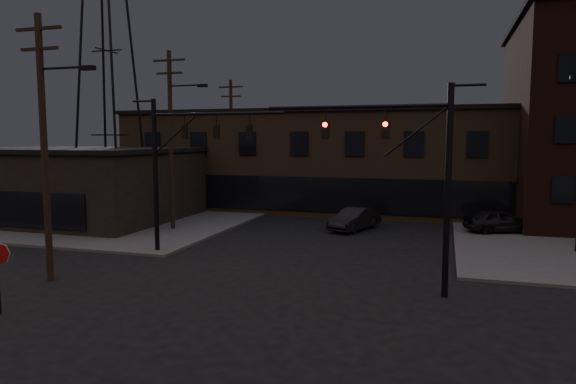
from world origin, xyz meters
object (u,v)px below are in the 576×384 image
object	(u,v)px
traffic_signal_near	(417,167)
traffic_signal_far	(177,158)
parked_car_lot_a	(500,221)
car_crossing	(355,219)

from	to	relation	value
traffic_signal_near	traffic_signal_far	world-z (taller)	same
traffic_signal_near	parked_car_lot_a	distance (m)	15.49
traffic_signal_near	car_crossing	xyz separation A→B (m)	(-4.56, 13.21, -4.20)
traffic_signal_near	traffic_signal_far	xyz separation A→B (m)	(-12.07, 3.50, 0.08)
traffic_signal_far	car_crossing	world-z (taller)	traffic_signal_far
parked_car_lot_a	car_crossing	world-z (taller)	parked_car_lot_a
traffic_signal_far	parked_car_lot_a	size ratio (longest dim) A/B	1.87
traffic_signal_far	parked_car_lot_a	world-z (taller)	traffic_signal_far
traffic_signal_far	traffic_signal_near	bearing A→B (deg)	-16.17
traffic_signal_far	parked_car_lot_a	distance (m)	20.10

